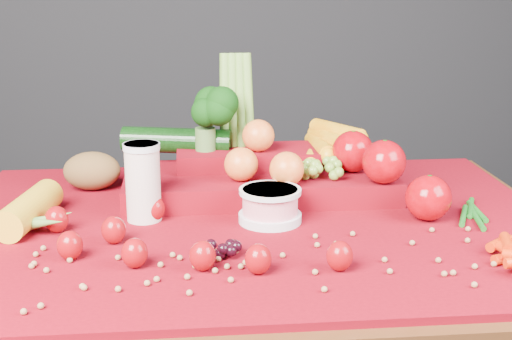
{
  "coord_description": "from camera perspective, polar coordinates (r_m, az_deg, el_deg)",
  "views": [
    {
      "loc": [
        -0.12,
        -1.17,
        1.19
      ],
      "look_at": [
        0.0,
        0.02,
        0.85
      ],
      "focal_mm": 50.0,
      "sensor_mm": 36.0,
      "label": 1
    }
  ],
  "objects": [
    {
      "name": "table",
      "position": [
        1.29,
        0.09,
        -8.57
      ],
      "size": [
        1.1,
        0.8,
        0.75
      ],
      "color": "#3E200E",
      "rests_on": "ground"
    },
    {
      "name": "red_cloth",
      "position": [
        1.26,
        0.09,
        -4.38
      ],
      "size": [
        1.05,
        0.75,
        0.01
      ],
      "primitive_type": "cube",
      "color": "maroon",
      "rests_on": "table"
    },
    {
      "name": "milk_glass",
      "position": [
        1.25,
        -9.04,
        -0.73
      ],
      "size": [
        0.06,
        0.06,
        0.14
      ],
      "rotation": [
        0.0,
        0.0,
        -0.03
      ],
      "color": "beige",
      "rests_on": "red_cloth"
    },
    {
      "name": "yogurt_bowl",
      "position": [
        1.24,
        1.13,
        -2.75
      ],
      "size": [
        0.11,
        0.11,
        0.06
      ],
      "rotation": [
        0.0,
        0.0,
        0.03
      ],
      "color": "silver",
      "rests_on": "red_cloth"
    },
    {
      "name": "strawberry_scatter",
      "position": [
        1.12,
        -7.47,
        -5.42
      ],
      "size": [
        0.48,
        0.28,
        0.05
      ],
      "color": "#910010",
      "rests_on": "red_cloth"
    },
    {
      "name": "dark_grape_cluster",
      "position": [
        1.1,
        -2.71,
        -6.35
      ],
      "size": [
        0.06,
        0.05,
        0.03
      ],
      "primitive_type": null,
      "color": "black",
      "rests_on": "red_cloth"
    },
    {
      "name": "soybean_scatter",
      "position": [
        1.07,
        1.15,
        -7.58
      ],
      "size": [
        0.84,
        0.24,
        0.01
      ],
      "primitive_type": null,
      "color": "#9F6F44",
      "rests_on": "red_cloth"
    },
    {
      "name": "corn_ear",
      "position": [
        1.26,
        -17.6,
        -3.78
      ],
      "size": [
        0.21,
        0.25,
        0.06
      ],
      "rotation": [
        0.0,
        0.0,
        1.38
      ],
      "color": "gold",
      "rests_on": "red_cloth"
    },
    {
      "name": "potato",
      "position": [
        1.46,
        -12.99,
        -0.07
      ],
      "size": [
        0.11,
        0.08,
        0.08
      ],
      "primitive_type": "ellipsoid",
      "color": "brown",
      "rests_on": "red_cloth"
    },
    {
      "name": "green_bean_pile",
      "position": [
        1.33,
        16.64,
        -3.35
      ],
      "size": [
        0.14,
        0.12,
        0.01
      ],
      "primitive_type": null,
      "color": "#155F17",
      "rests_on": "red_cloth"
    },
    {
      "name": "produce_mound",
      "position": [
        1.39,
        1.35,
        0.38
      ],
      "size": [
        0.59,
        0.36,
        0.27
      ],
      "color": "maroon",
      "rests_on": "red_cloth"
    }
  ]
}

